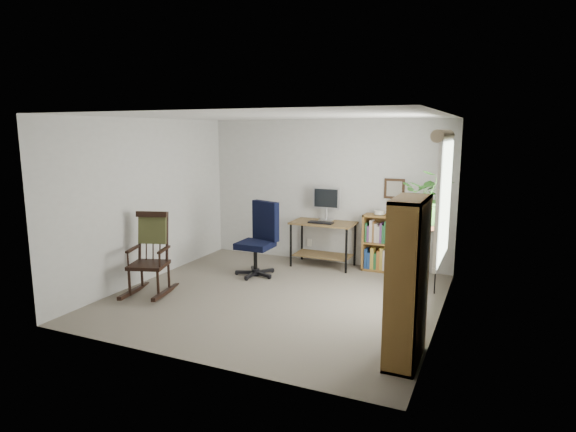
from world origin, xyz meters
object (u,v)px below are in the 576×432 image
at_px(tall_bookshelf, 407,281).
at_px(office_chair, 255,239).
at_px(rocking_chair, 148,254).
at_px(low_bookshelf, 390,244).
at_px(desk, 323,244).

bearing_deg(tall_bookshelf, office_chair, 144.24).
bearing_deg(office_chair, rocking_chair, -106.56).
bearing_deg(office_chair, low_bookshelf, 47.12).
distance_m(desk, tall_bookshelf, 3.41).
xyz_separation_m(rocking_chair, low_bookshelf, (2.78, 2.41, -0.12)).
height_order(rocking_chair, tall_bookshelf, tall_bookshelf).
xyz_separation_m(office_chair, low_bookshelf, (1.86, 1.05, -0.13)).
relative_size(desk, tall_bookshelf, 0.64).
height_order(desk, rocking_chair, rocking_chair).
xyz_separation_m(desk, rocking_chair, (-1.70, -2.29, 0.20)).
distance_m(desk, office_chair, 1.23).
bearing_deg(rocking_chair, desk, 35.36).
distance_m(low_bookshelf, tall_bookshelf, 3.07).
bearing_deg(desk, office_chair, -129.71).
bearing_deg(desk, rocking_chair, -126.53).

